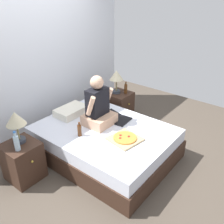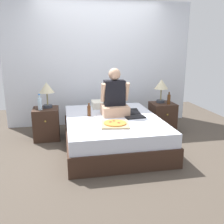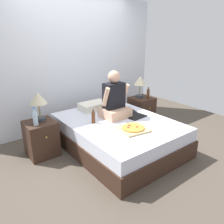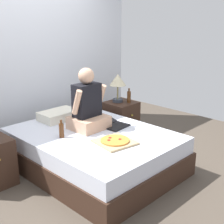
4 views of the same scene
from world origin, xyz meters
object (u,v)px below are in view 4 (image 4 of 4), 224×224
at_px(beer_bottle, 129,97).
at_px(person_seated, 88,107).
at_px(lamp_on_right_nightstand, 118,82).
at_px(beer_bottle_on_bed, 61,130).
at_px(laptop, 113,124).
at_px(pizza_box, 115,142).
at_px(bed, 94,151).
at_px(nightstand_right, 121,119).

height_order(beer_bottle, person_seated, person_seated).
bearing_deg(lamp_on_right_nightstand, beer_bottle_on_bed, -162.94).
relative_size(laptop, pizza_box, 0.96).
height_order(beer_bottle, laptop, beer_bottle).
height_order(lamp_on_right_nightstand, beer_bottle_on_bed, lamp_on_right_nightstand).
height_order(bed, lamp_on_right_nightstand, lamp_on_right_nightstand).
relative_size(nightstand_right, laptop, 1.26).
bearing_deg(lamp_on_right_nightstand, bed, -150.90).
bearing_deg(beer_bottle, bed, -159.21).
height_order(bed, beer_bottle, beer_bottle).
distance_m(bed, beer_bottle, 1.31).
relative_size(lamp_on_right_nightstand, beer_bottle, 1.96).
bearing_deg(beer_bottle_on_bed, beer_bottle, 10.69).
xyz_separation_m(nightstand_right, lamp_on_right_nightstand, (-0.03, 0.05, 0.61)).
bearing_deg(nightstand_right, lamp_on_right_nightstand, 120.93).
height_order(lamp_on_right_nightstand, laptop, lamp_on_right_nightstand).
distance_m(bed, pizza_box, 0.50).
relative_size(bed, person_seated, 2.59).
distance_m(laptop, beer_bottle_on_bed, 0.73).
height_order(lamp_on_right_nightstand, beer_bottle, lamp_on_right_nightstand).
distance_m(person_seated, pizza_box, 0.66).
height_order(person_seated, laptop, person_seated).
relative_size(lamp_on_right_nightstand, pizza_box, 0.98).
relative_size(beer_bottle, pizza_box, 0.50).
xyz_separation_m(bed, pizza_box, (-0.05, -0.42, 0.27)).
distance_m(bed, laptop, 0.44).
bearing_deg(beer_bottle_on_bed, person_seated, 2.57).
bearing_deg(lamp_on_right_nightstand, person_seated, -157.14).
bearing_deg(beer_bottle, person_seated, -166.17).
distance_m(nightstand_right, person_seated, 1.20).
bearing_deg(nightstand_right, beer_bottle_on_bed, -165.09).
distance_m(bed, nightstand_right, 1.22).
bearing_deg(person_seated, bed, -111.39).
distance_m(bed, beer_bottle_on_bed, 0.52).
distance_m(lamp_on_right_nightstand, beer_bottle_on_bed, 1.53).
bearing_deg(nightstand_right, person_seated, -160.18).
relative_size(bed, laptop, 4.56).
distance_m(pizza_box, beer_bottle_on_bed, 0.66).
bearing_deg(pizza_box, beer_bottle_on_bed, 119.08).
distance_m(beer_bottle, person_seated, 1.13).
xyz_separation_m(beer_bottle, beer_bottle_on_bed, (-1.53, -0.29, -0.08)).
distance_m(nightstand_right, lamp_on_right_nightstand, 0.61).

